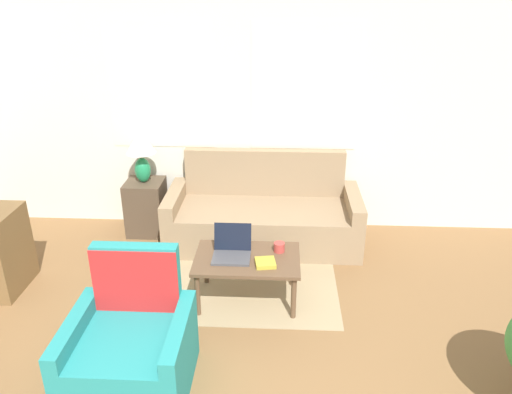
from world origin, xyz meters
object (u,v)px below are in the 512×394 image
couch (263,217)px  coffee_table (247,262)px  book_red (265,263)px  table_lamp (141,148)px  cup_yellow (223,241)px  laptop (232,250)px  cup_navy (279,247)px  armchair (132,349)px

couch → coffee_table: couch is taller
couch → book_red: 1.22m
table_lamp → cup_yellow: 1.49m
couch → laptop: (-0.23, -1.07, 0.20)m
cup_navy → book_red: 0.25m
coffee_table → cup_navy: (0.27, 0.12, 0.09)m
armchair → book_red: armchair is taller
armchair → book_red: 1.26m
cup_yellow → book_red: 0.49m
cup_navy → cup_yellow: 0.50m
table_lamp → cup_navy: 1.89m
table_lamp → coffee_table: size_ratio=0.64×
coffee_table → laptop: (-0.13, 0.02, 0.11)m
couch → coffee_table: (-0.10, -1.10, 0.10)m
couch → armchair: (-0.81, -2.10, 0.00)m
coffee_table → laptop: bearing=170.0°
coffee_table → book_red: book_red is taller
laptop → table_lamp: bearing=131.3°
armchair → table_lamp: 2.37m
table_lamp → cup_navy: size_ratio=5.94×
table_lamp → couch: bearing=-5.5°
couch → cup_navy: couch is taller
couch → table_lamp: table_lamp is taller
couch → armchair: 2.25m
armchair → cup_yellow: 1.31m
laptop → book_red: bearing=-24.7°
armchair → laptop: size_ratio=2.92×
laptop → armchair: bearing=-119.6°
table_lamp → laptop: 1.67m
armchair → cup_navy: 1.50m
armchair → laptop: armchair is taller
laptop → cup_yellow: size_ratio=3.93×
armchair → table_lamp: table_lamp is taller
book_red → coffee_table: bearing=145.1°
cup_navy → cup_yellow: bearing=170.5°
laptop → cup_navy: bearing=13.3°
cup_yellow → coffee_table: bearing=-41.3°
table_lamp → book_red: table_lamp is taller
coffee_table → cup_navy: size_ratio=9.34×
couch → book_red: size_ratio=10.69×
cup_yellow → book_red: (0.38, -0.31, -0.02)m
armchair → laptop: bearing=60.4°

